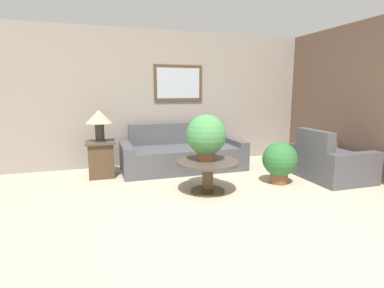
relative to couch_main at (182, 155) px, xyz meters
name	(u,v)px	position (x,y,z in m)	size (l,w,h in m)	color
ground_plane	(247,212)	(0.18, -2.22, -0.27)	(20.00, 20.00, 0.00)	#BCAD93
wall_back	(183,98)	(0.18, 0.60, 1.04)	(7.14, 0.09, 2.60)	gray
wall_right	(340,99)	(2.78, -0.82, 1.03)	(0.06, 4.78, 2.60)	brown
couch_main	(182,155)	(0.00, 0.00, 0.00)	(2.24, 0.98, 0.83)	#4C4C51
armchair	(330,163)	(2.16, -1.37, 0.00)	(0.93, 1.13, 0.83)	#4C4C51
coffee_table	(208,170)	(-0.01, -1.38, 0.07)	(0.89, 0.89, 0.46)	#4C3823
side_table	(101,159)	(-1.46, -0.08, 0.04)	(0.48, 0.48, 0.61)	#4C3823
table_lamp	(99,119)	(-1.46, -0.08, 0.72)	(0.44, 0.44, 0.53)	#2D2823
potted_plant_on_table	(206,136)	(-0.02, -1.32, 0.55)	(0.58, 0.58, 0.66)	brown
potted_plant_floor	(280,161)	(1.22, -1.33, 0.10)	(0.54, 0.54, 0.66)	brown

